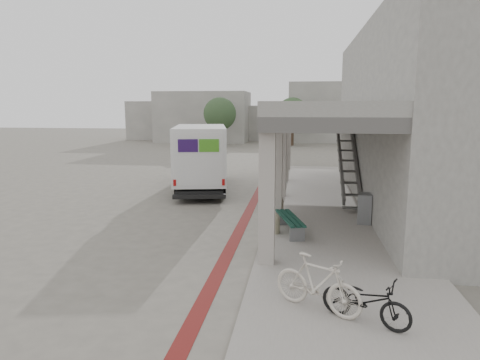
# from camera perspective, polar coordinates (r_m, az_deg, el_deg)

# --- Properties ---
(ground) EXTENTS (120.00, 120.00, 0.00)m
(ground) POSITION_cam_1_polar(r_m,az_deg,el_deg) (14.35, -3.78, -6.04)
(ground) COLOR #625D54
(ground) RESTS_ON ground
(bike_lane_stripe) EXTENTS (0.35, 40.00, 0.01)m
(bike_lane_stripe) POSITION_cam_1_polar(r_m,az_deg,el_deg) (16.10, 1.18, -4.24)
(bike_lane_stripe) COLOR maroon
(bike_lane_stripe) RESTS_ON ground
(sidewalk) EXTENTS (4.40, 28.00, 0.12)m
(sidewalk) POSITION_cam_1_polar(r_m,az_deg,el_deg) (14.09, 12.45, -6.30)
(sidewalk) COLOR gray
(sidewalk) RESTS_ON ground
(transit_building) EXTENTS (7.60, 17.00, 7.00)m
(transit_building) POSITION_cam_1_polar(r_m,az_deg,el_deg) (18.45, 20.66, 7.59)
(transit_building) COLOR gray
(transit_building) RESTS_ON ground
(distant_backdrop) EXTENTS (28.00, 10.00, 6.50)m
(distant_backdrop) POSITION_cam_1_polar(r_m,az_deg,el_deg) (49.74, 1.48, 8.40)
(distant_backdrop) COLOR gray
(distant_backdrop) RESTS_ON ground
(tree_left) EXTENTS (3.20, 3.20, 4.80)m
(tree_left) POSITION_cam_1_polar(r_m,az_deg,el_deg) (42.25, -2.70, 8.79)
(tree_left) COLOR #38281C
(tree_left) RESTS_ON ground
(tree_mid) EXTENTS (3.20, 3.20, 4.80)m
(tree_mid) POSITION_cam_1_polar(r_m,az_deg,el_deg) (43.52, 7.00, 8.76)
(tree_mid) COLOR #38281C
(tree_mid) RESTS_ON ground
(tree_right) EXTENTS (3.20, 3.20, 4.80)m
(tree_right) POSITION_cam_1_polar(r_m,az_deg,el_deg) (43.11, 17.78, 8.36)
(tree_right) COLOR #38281C
(tree_right) RESTS_ON ground
(fedex_truck) EXTENTS (3.51, 7.37, 3.02)m
(fedex_truck) POSITION_cam_1_polar(r_m,az_deg,el_deg) (20.46, -5.23, 3.30)
(fedex_truck) COLOR black
(fedex_truck) RESTS_ON ground
(bench) EXTENTS (0.99, 2.11, 0.48)m
(bench) POSITION_cam_1_polar(r_m,az_deg,el_deg) (13.10, 6.65, -5.51)
(bench) COLOR slate
(bench) RESTS_ON sidewalk
(bollard_near) EXTENTS (0.42, 0.42, 0.63)m
(bollard_near) POSITION_cam_1_polar(r_m,az_deg,el_deg) (13.06, 4.44, -5.67)
(bollard_near) COLOR gray
(bollard_near) RESTS_ON sidewalk
(bollard_far) EXTENTS (0.45, 0.45, 0.68)m
(bollard_far) POSITION_cam_1_polar(r_m,az_deg,el_deg) (15.19, 4.98, -3.38)
(bollard_far) COLOR gray
(bollard_far) RESTS_ON sidewalk
(utility_cabinet) EXTENTS (0.51, 0.64, 0.98)m
(utility_cabinet) POSITION_cam_1_polar(r_m,az_deg,el_deg) (14.63, 16.28, -3.65)
(utility_cabinet) COLOR slate
(utility_cabinet) RESTS_ON sidewalk
(bicycle_black) EXTENTS (1.69, 1.26, 0.85)m
(bicycle_black) POSITION_cam_1_polar(r_m,az_deg,el_deg) (8.12, 16.40, -15.11)
(bicycle_black) COLOR black
(bicycle_black) RESTS_ON sidewalk
(bicycle_cream) EXTENTS (1.80, 1.34, 1.08)m
(bicycle_cream) POSITION_cam_1_polar(r_m,az_deg,el_deg) (8.31, 10.30, -13.41)
(bicycle_cream) COLOR beige
(bicycle_cream) RESTS_ON sidewalk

